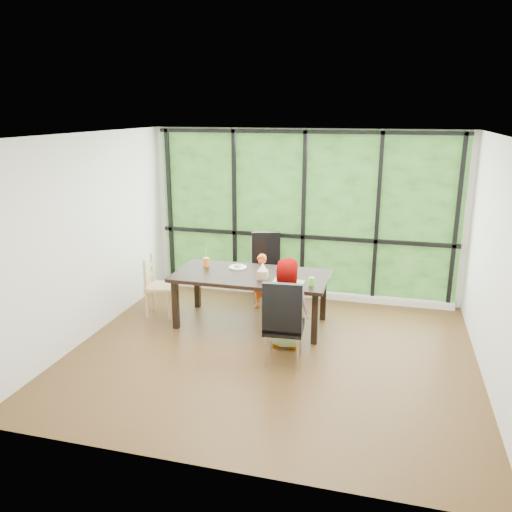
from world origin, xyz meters
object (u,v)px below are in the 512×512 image
object	(u,v)px
child_older	(287,303)
plate_near	(290,283)
chair_window_leather	(266,268)
orange_cup	(206,262)
green_cup	(311,282)
chair_interior_leather	(284,321)
chair_end_beech	(161,286)
plate_far	(238,267)
dining_table	(251,299)
child_toddler	(262,282)
tissue_box	(263,275)

from	to	relation	value
child_older	plate_near	xyz separation A→B (m)	(-0.04, 0.34, 0.16)
chair_window_leather	orange_cup	xyz separation A→B (m)	(-0.71, -0.82, 0.28)
chair_window_leather	green_cup	world-z (taller)	chair_window_leather
chair_interior_leather	child_older	distance (m)	0.45
chair_end_beech	orange_cup	bearing A→B (deg)	-82.90
green_cup	plate_far	bearing A→B (deg)	156.26
chair_window_leather	plate_far	distance (m)	0.83
green_cup	orange_cup	bearing A→B (deg)	164.63
dining_table	child_toddler	xyz separation A→B (m)	(0.00, 0.62, 0.06)
orange_cup	tissue_box	size ratio (longest dim) A/B	0.98
tissue_box	plate_far	bearing A→B (deg)	139.93
child_older	child_toddler	bearing A→B (deg)	-58.87
chair_end_beech	plate_far	xyz separation A→B (m)	(1.12, 0.27, 0.31)
chair_interior_leather	green_cup	world-z (taller)	chair_interior_leather
chair_interior_leather	orange_cup	distance (m)	1.88
green_cup	tissue_box	world-z (taller)	tissue_box
child_older	tissue_box	bearing A→B (deg)	-41.45
chair_window_leather	plate_near	distance (m)	1.41
child_toddler	tissue_box	bearing A→B (deg)	-64.14
chair_interior_leather	dining_table	bearing A→B (deg)	-60.27
green_cup	tissue_box	size ratio (longest dim) A/B	0.82
chair_window_leather	orange_cup	size ratio (longest dim) A/B	8.07
chair_window_leather	plate_far	world-z (taller)	chair_window_leather
chair_interior_leather	chair_end_beech	xyz separation A→B (m)	(-2.08, 1.00, -0.09)
orange_cup	dining_table	bearing A→B (deg)	-13.63
chair_end_beech	orange_cup	distance (m)	0.78
dining_table	tissue_box	xyz separation A→B (m)	(0.21, -0.16, 0.43)
orange_cup	tissue_box	world-z (taller)	orange_cup
dining_table	plate_near	world-z (taller)	plate_near
green_cup	chair_interior_leather	bearing A→B (deg)	-105.02
plate_near	chair_end_beech	bearing A→B (deg)	173.59
dining_table	child_older	size ratio (longest dim) A/B	1.82
child_toddler	green_cup	size ratio (longest dim) A/B	7.73
chair_window_leather	chair_interior_leather	distance (m)	2.15
chair_window_leather	child_older	bearing A→B (deg)	-83.58
plate_far	tissue_box	size ratio (longest dim) A/B	1.89
orange_cup	green_cup	xyz separation A→B (m)	(1.62, -0.45, -0.01)
chair_interior_leather	green_cup	bearing A→B (deg)	-109.39
chair_end_beech	plate_near	xyz separation A→B (m)	(1.99, -0.22, 0.31)
chair_window_leather	child_toddler	xyz separation A→B (m)	(0.02, -0.37, -0.11)
chair_end_beech	plate_far	distance (m)	1.19
chair_interior_leather	child_toddler	size ratio (longest dim) A/B	1.25
child_older	plate_far	world-z (taller)	child_older
child_toddler	plate_near	size ratio (longest dim) A/B	4.22
child_toddler	plate_near	xyz separation A→B (m)	(0.60, -0.87, 0.32)
child_older	plate_near	world-z (taller)	child_older
child_toddler	child_older	world-z (taller)	child_older
child_toddler	plate_far	world-z (taller)	child_toddler
tissue_box	chair_end_beech	bearing A→B (deg)	175.12
plate_near	orange_cup	bearing A→B (deg)	162.34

